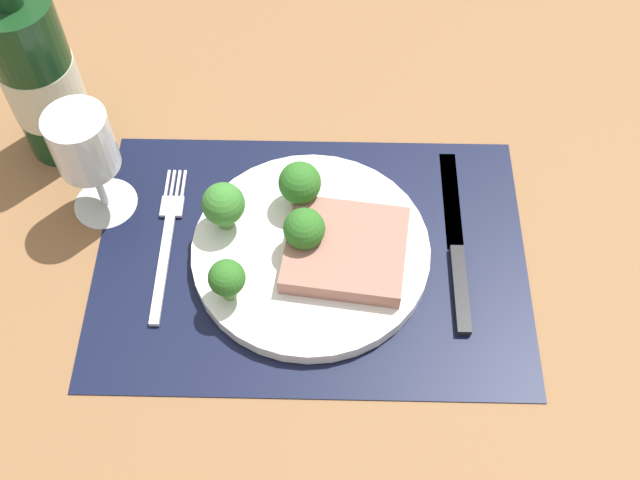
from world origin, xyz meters
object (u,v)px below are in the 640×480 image
(plate, at_px, (311,252))
(fork, at_px, (167,240))
(knife, at_px, (457,252))
(wine_bottle, at_px, (40,78))
(steak, at_px, (346,250))
(wine_glass, at_px, (85,149))

(plate, relative_size, fork, 1.28)
(plate, distance_m, knife, 0.15)
(plate, distance_m, fork, 0.15)
(knife, height_order, wine_bottle, wine_bottle)
(steak, xyz_separation_m, wine_bottle, (-0.32, 0.16, 0.07))
(fork, bearing_deg, steak, -10.00)
(knife, xyz_separation_m, wine_glass, (-0.38, 0.06, 0.09))
(fork, relative_size, wine_bottle, 0.70)
(knife, bearing_deg, steak, -173.31)
(plate, relative_size, wine_bottle, 0.90)
(wine_bottle, height_order, wine_glass, wine_bottle)
(steak, distance_m, wine_glass, 0.28)
(steak, bearing_deg, wine_bottle, 153.41)
(wine_glass, bearing_deg, plate, -15.83)
(steak, distance_m, wine_bottle, 0.37)
(wine_glass, bearing_deg, steak, -15.53)
(plate, distance_m, steak, 0.04)
(plate, distance_m, wine_bottle, 0.34)
(fork, bearing_deg, knife, -4.73)
(plate, xyz_separation_m, fork, (-0.15, 0.01, -0.01))
(wine_glass, bearing_deg, fork, -34.00)
(steak, relative_size, wine_bottle, 0.44)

